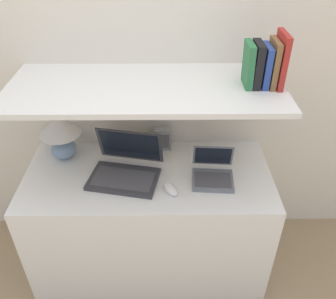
{
  "coord_description": "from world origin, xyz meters",
  "views": [
    {
      "loc": [
        0.1,
        -1.21,
        1.99
      ],
      "look_at": [
        0.11,
        0.31,
        0.91
      ],
      "focal_mm": 38.0,
      "sensor_mm": 36.0,
      "label": 1
    }
  ],
  "objects_px": {
    "table_lamp": "(60,132)",
    "book_black": "(257,65)",
    "router_box": "(163,139)",
    "book_red": "(280,60)",
    "book_green": "(248,65)",
    "book_brown": "(273,63)",
    "book_blue": "(265,66)",
    "computer_mouse": "(171,189)",
    "laptop_small": "(213,173)",
    "laptop_large": "(126,168)"
  },
  "relations": [
    {
      "from": "laptop_small",
      "to": "book_red",
      "type": "bearing_deg",
      "value": 20.71
    },
    {
      "from": "book_red",
      "to": "book_green",
      "type": "height_order",
      "value": "book_red"
    },
    {
      "from": "book_blue",
      "to": "book_red",
      "type": "bearing_deg",
      "value": 0.0
    },
    {
      "from": "book_red",
      "to": "book_blue",
      "type": "height_order",
      "value": "book_red"
    },
    {
      "from": "book_black",
      "to": "table_lamp",
      "type": "bearing_deg",
      "value": 174.78
    },
    {
      "from": "laptop_small",
      "to": "book_blue",
      "type": "relative_size",
      "value": 1.23
    },
    {
      "from": "laptop_large",
      "to": "book_brown",
      "type": "relative_size",
      "value": 1.88
    },
    {
      "from": "laptop_small",
      "to": "computer_mouse",
      "type": "height_order",
      "value": "laptop_small"
    },
    {
      "from": "laptop_small",
      "to": "computer_mouse",
      "type": "relative_size",
      "value": 1.88
    },
    {
      "from": "book_red",
      "to": "book_blue",
      "type": "distance_m",
      "value": 0.07
    },
    {
      "from": "table_lamp",
      "to": "book_blue",
      "type": "relative_size",
      "value": 1.39
    },
    {
      "from": "laptop_large",
      "to": "laptop_small",
      "type": "distance_m",
      "value": 0.47
    },
    {
      "from": "table_lamp",
      "to": "book_red",
      "type": "height_order",
      "value": "book_red"
    },
    {
      "from": "router_box",
      "to": "book_blue",
      "type": "bearing_deg",
      "value": -19.99
    },
    {
      "from": "book_green",
      "to": "book_brown",
      "type": "bearing_deg",
      "value": 0.0
    },
    {
      "from": "laptop_large",
      "to": "table_lamp",
      "type": "bearing_deg",
      "value": 155.32
    },
    {
      "from": "book_green",
      "to": "book_red",
      "type": "bearing_deg",
      "value": 0.0
    },
    {
      "from": "laptop_large",
      "to": "book_brown",
      "type": "bearing_deg",
      "value": 6.22
    },
    {
      "from": "book_brown",
      "to": "book_red",
      "type": "bearing_deg",
      "value": 0.0
    },
    {
      "from": "book_blue",
      "to": "laptop_small",
      "type": "bearing_deg",
      "value": -153.77
    },
    {
      "from": "book_black",
      "to": "book_green",
      "type": "height_order",
      "value": "book_black"
    },
    {
      "from": "book_black",
      "to": "laptop_large",
      "type": "bearing_deg",
      "value": -173.06
    },
    {
      "from": "book_black",
      "to": "book_green",
      "type": "relative_size",
      "value": 1.0
    },
    {
      "from": "book_brown",
      "to": "book_blue",
      "type": "xyz_separation_m",
      "value": [
        -0.03,
        0.0,
        -0.01
      ]
    },
    {
      "from": "laptop_large",
      "to": "book_black",
      "type": "relative_size",
      "value": 1.98
    },
    {
      "from": "computer_mouse",
      "to": "book_black",
      "type": "bearing_deg",
      "value": 27.74
    },
    {
      "from": "router_box",
      "to": "book_brown",
      "type": "height_order",
      "value": "book_brown"
    },
    {
      "from": "laptop_large",
      "to": "computer_mouse",
      "type": "distance_m",
      "value": 0.28
    },
    {
      "from": "book_red",
      "to": "book_green",
      "type": "xyz_separation_m",
      "value": [
        -0.15,
        0.0,
        -0.02
      ]
    },
    {
      "from": "router_box",
      "to": "book_red",
      "type": "relative_size",
      "value": 0.53
    },
    {
      "from": "computer_mouse",
      "to": "laptop_small",
      "type": "bearing_deg",
      "value": 24.79
    },
    {
      "from": "book_red",
      "to": "laptop_large",
      "type": "bearing_deg",
      "value": -174.04
    },
    {
      "from": "computer_mouse",
      "to": "book_blue",
      "type": "bearing_deg",
      "value": 25.5
    },
    {
      "from": "book_blue",
      "to": "book_black",
      "type": "bearing_deg",
      "value": 180.0
    },
    {
      "from": "book_black",
      "to": "book_green",
      "type": "xyz_separation_m",
      "value": [
        -0.04,
        0.0,
        -0.0
      ]
    },
    {
      "from": "book_brown",
      "to": "book_black",
      "type": "xyz_separation_m",
      "value": [
        -0.08,
        0.0,
        -0.01
      ]
    },
    {
      "from": "laptop_small",
      "to": "book_red",
      "type": "relative_size",
      "value": 0.95
    },
    {
      "from": "laptop_large",
      "to": "router_box",
      "type": "height_order",
      "value": "laptop_large"
    },
    {
      "from": "book_red",
      "to": "book_green",
      "type": "relative_size",
      "value": 1.21
    },
    {
      "from": "laptop_large",
      "to": "book_black",
      "type": "distance_m",
      "value": 0.86
    },
    {
      "from": "table_lamp",
      "to": "book_black",
      "type": "bearing_deg",
      "value": -5.22
    },
    {
      "from": "table_lamp",
      "to": "book_black",
      "type": "relative_size",
      "value": 1.3
    },
    {
      "from": "book_blue",
      "to": "router_box",
      "type": "bearing_deg",
      "value": 160.01
    },
    {
      "from": "laptop_small",
      "to": "computer_mouse",
      "type": "distance_m",
      "value": 0.25
    },
    {
      "from": "laptop_large",
      "to": "book_blue",
      "type": "bearing_deg",
      "value": 6.53
    },
    {
      "from": "table_lamp",
      "to": "computer_mouse",
      "type": "height_order",
      "value": "table_lamp"
    },
    {
      "from": "router_box",
      "to": "book_red",
      "type": "distance_m",
      "value": 0.81
    },
    {
      "from": "book_red",
      "to": "computer_mouse",
      "type": "bearing_deg",
      "value": -157.44
    },
    {
      "from": "laptop_large",
      "to": "book_blue",
      "type": "xyz_separation_m",
      "value": [
        0.69,
        0.08,
        0.55
      ]
    },
    {
      "from": "router_box",
      "to": "book_green",
      "type": "height_order",
      "value": "book_green"
    }
  ]
}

